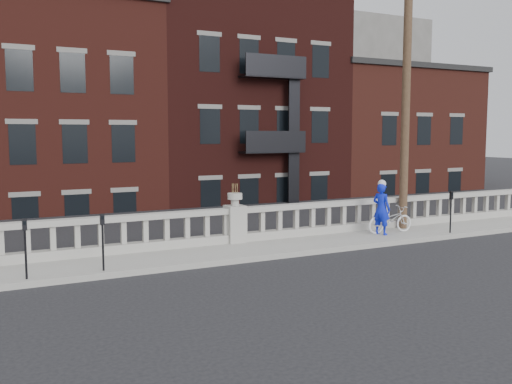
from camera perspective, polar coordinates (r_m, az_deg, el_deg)
ground at (r=13.78m, az=5.00°, el=-8.38°), size 120.00×120.00×0.00m
sidewalk at (r=16.31m, az=-0.68°, el=-5.84°), size 32.00×2.20×0.15m
balustrade at (r=17.04m, az=-2.11°, el=-3.39°), size 28.00×0.34×1.03m
planter_pedestal at (r=17.01m, az=-2.12°, el=-2.76°), size 0.55×0.55×1.76m
lower_level at (r=35.18m, az=-14.70°, el=4.47°), size 80.00×44.00×20.80m
utility_pole at (r=20.08m, az=14.82°, el=10.98°), size 1.60×0.28×10.00m
parking_meter_b at (r=13.68m, az=-22.08°, el=-4.63°), size 0.10×0.09×1.36m
parking_meter_c at (r=13.93m, az=-15.09°, el=-4.22°), size 0.10×0.09×1.36m
parking_meter_d at (r=19.61m, az=18.91°, el=-1.44°), size 0.10×0.09×1.36m
bicycle at (r=19.11m, az=13.26°, el=-2.70°), size 1.70×0.69×0.87m
cyclist at (r=18.69m, az=12.43°, el=-1.66°), size 0.58×0.70×1.66m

